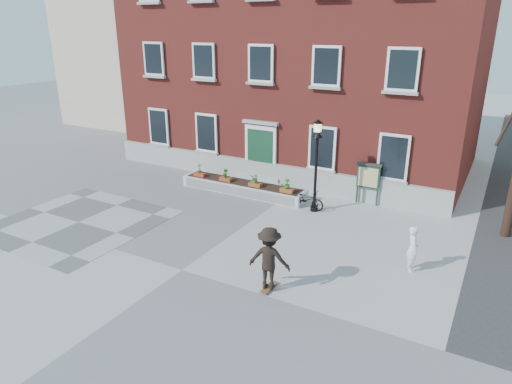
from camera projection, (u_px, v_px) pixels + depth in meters
The scene contains 10 objects.
ground at pixel (182, 270), 14.72m from camera, with size 100.00×100.00×0.00m, color #A1A1A3.
checker_patch at pixel (78, 222), 18.29m from camera, with size 6.00×6.00×0.01m, color #565659.
distant_building at pixel (154, 38), 37.15m from camera, with size 10.00×12.00×13.00m, color beige.
bicycle at pixel (306, 199), 19.54m from camera, with size 0.56×1.60×0.84m, color black.
bystander at pixel (413, 249), 14.46m from camera, with size 0.56×0.37×1.53m, color white.
brick_building at pixel (305, 48), 24.93m from camera, with size 18.40×10.85×12.60m.
planter_assembly at pixel (243, 187), 21.41m from camera, with size 6.20×1.12×1.15m.
lamp_post at pixel (317, 153), 18.57m from camera, with size 0.40×0.40×3.93m.
notice_board at pixel (368, 177), 19.76m from camera, with size 1.10×0.16×1.87m.
skateboarder at pixel (269, 258), 13.30m from camera, with size 1.37×0.96×2.00m.
Camera 1 is at (8.43, -10.14, 7.41)m, focal length 32.00 mm.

